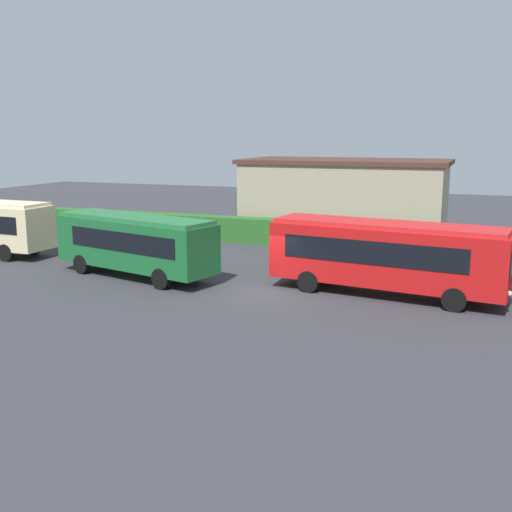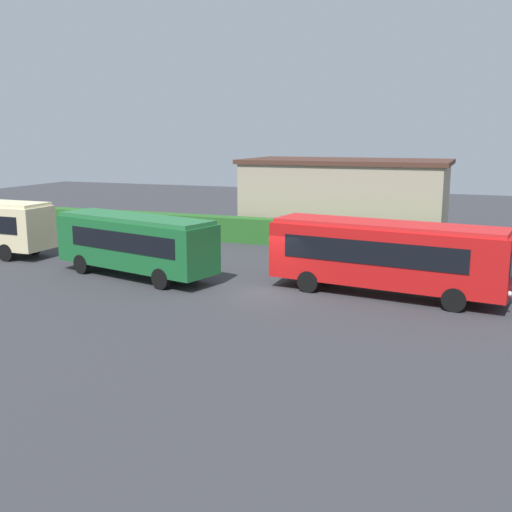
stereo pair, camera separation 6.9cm
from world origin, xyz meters
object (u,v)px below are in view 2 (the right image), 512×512
at_px(person_left, 38,232).
at_px(person_center, 205,252).
at_px(bus_red, 386,254).
at_px(bus_green, 135,242).

xyz_separation_m(person_left, person_center, (12.98, -2.23, -0.00)).
distance_m(bus_red, person_left, 23.34).
relative_size(person_left, person_center, 1.00).
relative_size(bus_green, person_center, 5.46).
bearing_deg(bus_green, bus_red, -161.53).
relative_size(bus_red, person_left, 6.19).
bearing_deg(bus_green, person_center, -115.29).
xyz_separation_m(bus_green, person_center, (2.45, 2.94, -0.89)).
distance_m(bus_green, bus_red, 12.42).
height_order(bus_red, person_left, bus_red).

